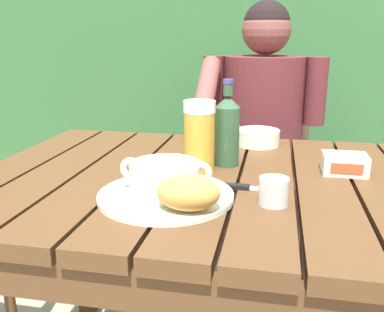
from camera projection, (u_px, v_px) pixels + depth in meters
dining_table at (212, 212)px, 1.11m from camera, size 1.22×0.87×0.76m
hedge_backdrop at (228, 66)px, 2.55m from camera, size 3.03×0.85×1.91m
chair_near_diner at (261, 178)px, 1.97m from camera, size 0.42×0.46×0.96m
person_eating at (261, 133)px, 1.71m from camera, size 0.48×0.47×1.24m
serving_plate at (166, 195)px, 0.93m from camera, size 0.30×0.30×0.01m
soup_bowl at (166, 177)px, 0.92m from camera, size 0.21×0.16×0.08m
bread_roll at (188, 193)px, 0.83m from camera, size 0.13×0.10×0.07m
beer_glass at (199, 136)px, 1.10m from camera, size 0.08×0.08×0.18m
beer_bottle at (227, 129)px, 1.14m from camera, size 0.07×0.07×0.23m
water_glass_small at (274, 191)px, 0.89m from camera, size 0.06×0.06×0.06m
butter_tub at (345, 164)px, 1.09m from camera, size 0.11×0.08×0.05m
table_knife at (249, 188)px, 0.98m from camera, size 0.14×0.02×0.01m
diner_bowl at (258, 137)px, 1.37m from camera, size 0.14×0.14×0.05m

